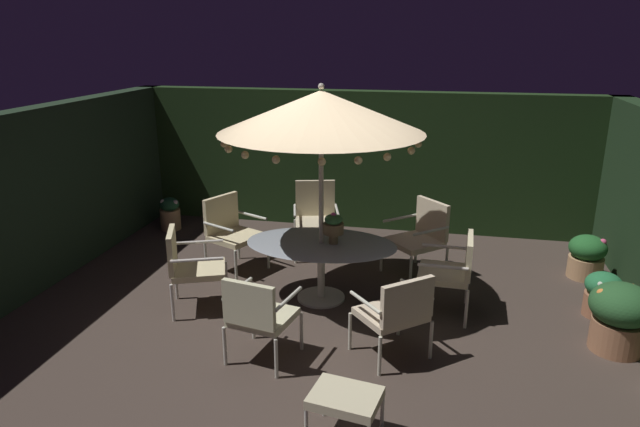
{
  "coord_description": "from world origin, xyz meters",
  "views": [
    {
      "loc": [
        1.18,
        -5.81,
        3.1
      ],
      "look_at": [
        -0.11,
        0.31,
        1.11
      ],
      "focal_mm": 31.9,
      "sensor_mm": 36.0,
      "label": 1
    }
  ],
  "objects_px": {
    "potted_plant_back_center": "(170,213)",
    "patio_chair_northeast": "(452,268)",
    "potted_plant_left_near": "(620,315)",
    "patio_chair_southwest": "(190,263)",
    "ottoman_footrest": "(345,399)",
    "potted_plant_right_near": "(602,294)",
    "patio_chair_west": "(258,313)",
    "patio_dining_table": "(321,253)",
    "patio_chair_southeast": "(316,214)",
    "centerpiece_planter": "(333,226)",
    "patio_umbrella": "(321,112)",
    "patio_chair_east": "(421,233)",
    "patio_chair_south": "(230,228)",
    "potted_plant_back_left": "(587,256)",
    "patio_chair_north": "(397,310)"
  },
  "relations": [
    {
      "from": "centerpiece_planter",
      "to": "patio_chair_west",
      "type": "bearing_deg",
      "value": -106.56
    },
    {
      "from": "patio_chair_west",
      "to": "potted_plant_back_center",
      "type": "relative_size",
      "value": 1.71
    },
    {
      "from": "patio_chair_southwest",
      "to": "ottoman_footrest",
      "type": "distance_m",
      "value": 2.83
    },
    {
      "from": "patio_chair_southeast",
      "to": "ottoman_footrest",
      "type": "distance_m",
      "value": 4.07
    },
    {
      "from": "patio_dining_table",
      "to": "potted_plant_right_near",
      "type": "relative_size",
      "value": 3.44
    },
    {
      "from": "centerpiece_planter",
      "to": "potted_plant_back_center",
      "type": "height_order",
      "value": "centerpiece_planter"
    },
    {
      "from": "patio_chair_northeast",
      "to": "ottoman_footrest",
      "type": "distance_m",
      "value": 2.5
    },
    {
      "from": "centerpiece_planter",
      "to": "patio_chair_northeast",
      "type": "relative_size",
      "value": 0.4
    },
    {
      "from": "potted_plant_back_left",
      "to": "centerpiece_planter",
      "type": "bearing_deg",
      "value": -156.79
    },
    {
      "from": "patio_dining_table",
      "to": "ottoman_footrest",
      "type": "bearing_deg",
      "value": -73.79
    },
    {
      "from": "patio_chair_southeast",
      "to": "potted_plant_left_near",
      "type": "height_order",
      "value": "patio_chair_southeast"
    },
    {
      "from": "patio_chair_north",
      "to": "patio_chair_southeast",
      "type": "xyz_separation_m",
      "value": [
        -1.39,
        2.66,
        0.07
      ]
    },
    {
      "from": "patio_dining_table",
      "to": "centerpiece_planter",
      "type": "height_order",
      "value": "centerpiece_planter"
    },
    {
      "from": "ottoman_footrest",
      "to": "potted_plant_back_left",
      "type": "height_order",
      "value": "potted_plant_back_left"
    },
    {
      "from": "patio_chair_northeast",
      "to": "patio_chair_southwest",
      "type": "height_order",
      "value": "patio_chair_southwest"
    },
    {
      "from": "potted_plant_right_near",
      "to": "patio_umbrella",
      "type": "bearing_deg",
      "value": -175.7
    },
    {
      "from": "patio_chair_southeast",
      "to": "potted_plant_back_left",
      "type": "distance_m",
      "value": 3.71
    },
    {
      "from": "ottoman_footrest",
      "to": "potted_plant_left_near",
      "type": "relative_size",
      "value": 0.83
    },
    {
      "from": "patio_chair_north",
      "to": "centerpiece_planter",
      "type": "bearing_deg",
      "value": 126.02
    },
    {
      "from": "patio_dining_table",
      "to": "patio_chair_southeast",
      "type": "height_order",
      "value": "patio_chair_southeast"
    },
    {
      "from": "patio_dining_table",
      "to": "patio_chair_southwest",
      "type": "xyz_separation_m",
      "value": [
        -1.43,
        -0.57,
        -0.03
      ]
    },
    {
      "from": "potted_plant_left_near",
      "to": "potted_plant_back_center",
      "type": "relative_size",
      "value": 1.35
    },
    {
      "from": "patio_dining_table",
      "to": "patio_chair_southwest",
      "type": "distance_m",
      "value": 1.54
    },
    {
      "from": "patio_umbrella",
      "to": "ottoman_footrest",
      "type": "xyz_separation_m",
      "value": [
        0.7,
        -2.41,
        -1.92
      ]
    },
    {
      "from": "patio_chair_east",
      "to": "potted_plant_back_center",
      "type": "xyz_separation_m",
      "value": [
        -4.11,
        0.97,
        -0.29
      ]
    },
    {
      "from": "potted_plant_right_near",
      "to": "potted_plant_back_center",
      "type": "xyz_separation_m",
      "value": [
        -6.19,
        1.77,
        0.0
      ]
    },
    {
      "from": "centerpiece_planter",
      "to": "potted_plant_back_center",
      "type": "bearing_deg",
      "value": 147.18
    },
    {
      "from": "patio_chair_west",
      "to": "potted_plant_left_near",
      "type": "bearing_deg",
      "value": 15.63
    },
    {
      "from": "patio_chair_southeast",
      "to": "patio_chair_south",
      "type": "xyz_separation_m",
      "value": [
        -1.0,
        -0.84,
        -0.01
      ]
    },
    {
      "from": "patio_dining_table",
      "to": "potted_plant_right_near",
      "type": "distance_m",
      "value": 3.25
    },
    {
      "from": "patio_chair_north",
      "to": "patio_chair_southeast",
      "type": "relative_size",
      "value": 0.86
    },
    {
      "from": "patio_chair_east",
      "to": "potted_plant_back_center",
      "type": "height_order",
      "value": "patio_chair_east"
    },
    {
      "from": "potted_plant_back_center",
      "to": "patio_chair_northeast",
      "type": "bearing_deg",
      "value": -24.87
    },
    {
      "from": "patio_chair_east",
      "to": "potted_plant_right_near",
      "type": "bearing_deg",
      "value": -21.0
    },
    {
      "from": "patio_chair_northeast",
      "to": "potted_plant_right_near",
      "type": "xyz_separation_m",
      "value": [
        1.7,
        0.31,
        -0.3
      ]
    },
    {
      "from": "patio_chair_west",
      "to": "patio_chair_south",
      "type": "bearing_deg",
      "value": 116.72
    },
    {
      "from": "patio_umbrella",
      "to": "potted_plant_right_near",
      "type": "distance_m",
      "value": 3.8
    },
    {
      "from": "patio_chair_southeast",
      "to": "patio_chair_west",
      "type": "xyz_separation_m",
      "value": [
        0.09,
        -3.0,
        -0.07
      ]
    },
    {
      "from": "patio_chair_northeast",
      "to": "potted_plant_back_left",
      "type": "relative_size",
      "value": 1.64
    },
    {
      "from": "patio_chair_southwest",
      "to": "patio_dining_table",
      "type": "bearing_deg",
      "value": 21.57
    },
    {
      "from": "patio_chair_northeast",
      "to": "patio_chair_southeast",
      "type": "xyz_separation_m",
      "value": [
        -1.93,
        1.56,
        0.03
      ]
    },
    {
      "from": "patio_chair_north",
      "to": "potted_plant_left_near",
      "type": "relative_size",
      "value": 1.25
    },
    {
      "from": "potted_plant_back_center",
      "to": "patio_chair_north",
      "type": "bearing_deg",
      "value": -38.72
    },
    {
      "from": "patio_chair_southeast",
      "to": "patio_chair_south",
      "type": "height_order",
      "value": "patio_chair_southeast"
    },
    {
      "from": "potted_plant_right_near",
      "to": "potted_plant_back_center",
      "type": "bearing_deg",
      "value": 164.01
    },
    {
      "from": "ottoman_footrest",
      "to": "potted_plant_right_near",
      "type": "relative_size",
      "value": 1.14
    },
    {
      "from": "patio_umbrella",
      "to": "patio_chair_southeast",
      "type": "bearing_deg",
      "value": 104.8
    },
    {
      "from": "patio_chair_southeast",
      "to": "potted_plant_right_near",
      "type": "height_order",
      "value": "patio_chair_southeast"
    },
    {
      "from": "patio_chair_southwest",
      "to": "potted_plant_back_center",
      "type": "bearing_deg",
      "value": 120.72
    },
    {
      "from": "patio_umbrella",
      "to": "patio_chair_northeast",
      "type": "relative_size",
      "value": 2.71
    }
  ]
}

